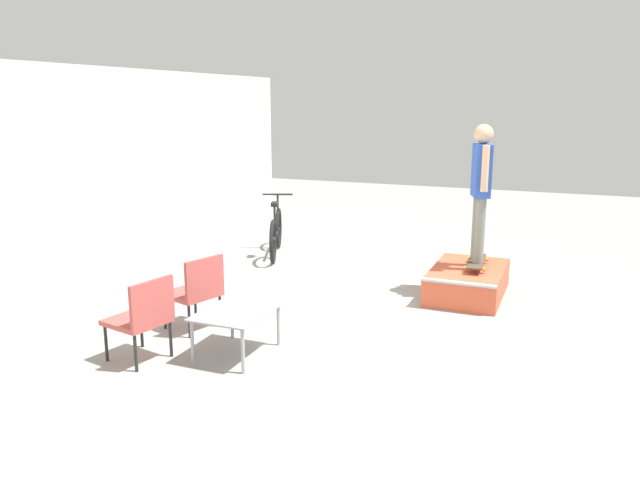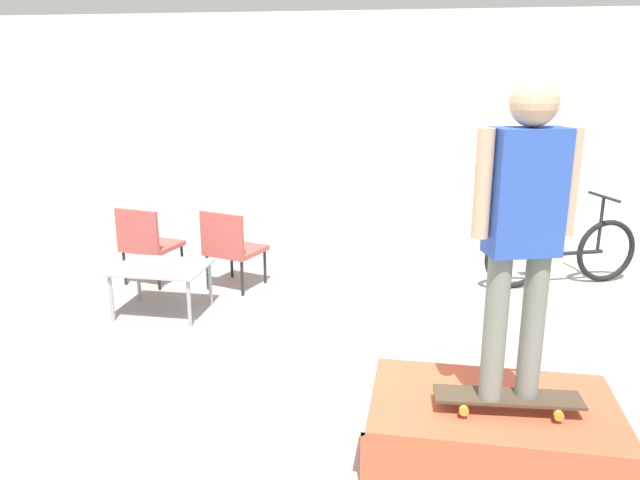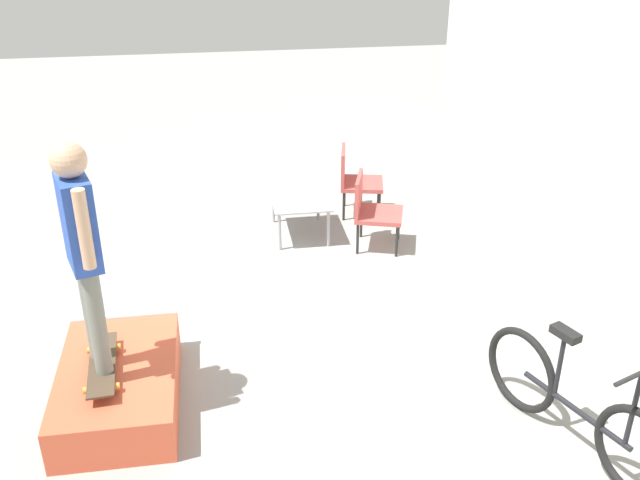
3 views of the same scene
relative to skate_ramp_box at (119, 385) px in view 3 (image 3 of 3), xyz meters
name	(u,v)px [view 3 (image 3 of 3)]	position (x,y,z in m)	size (l,w,h in m)	color
ground_plane	(208,295)	(-1.62, 0.72, -0.18)	(24.00, 24.00, 0.00)	gray
house_wall_back	(636,133)	(-1.62, 5.13, 1.32)	(12.00, 0.06, 3.00)	white
skate_ramp_box	(119,385)	(0.00, 0.00, 0.00)	(1.50, 0.91, 0.39)	#DB5638
skateboard_on_ramp	(102,364)	(0.08, -0.09, 0.27)	(0.85, 0.30, 0.07)	#473828
person_skater	(82,241)	(0.08, -0.09, 1.33)	(0.55, 0.31, 1.77)	gray
coffee_table	(300,202)	(-2.89, 1.83, 0.23)	(0.86, 0.66, 0.47)	#9E9EA3
patio_chair_left	(355,178)	(-3.38, 2.59, 0.29)	(0.62, 0.62, 0.86)	black
patio_chair_right	(372,208)	(-2.45, 2.60, 0.29)	(0.65, 0.65, 0.86)	black
bicycle	(576,407)	(1.02, 3.33, 0.19)	(1.68, 0.76, 0.97)	black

